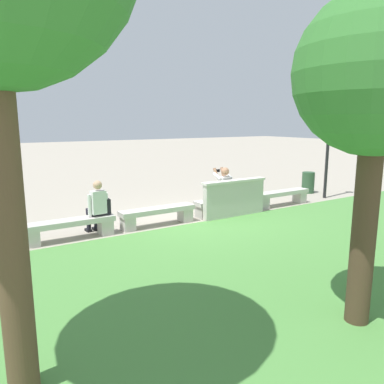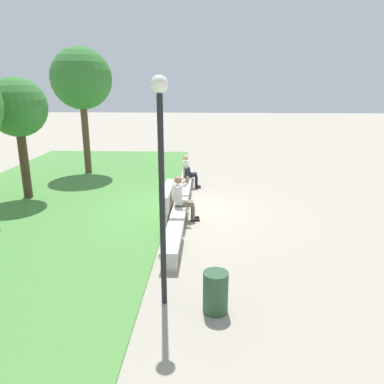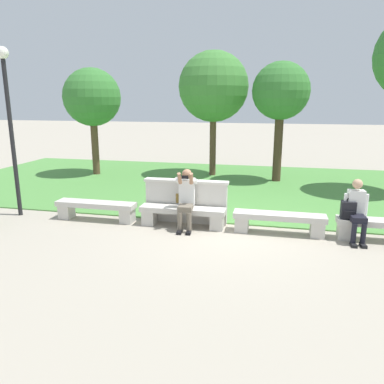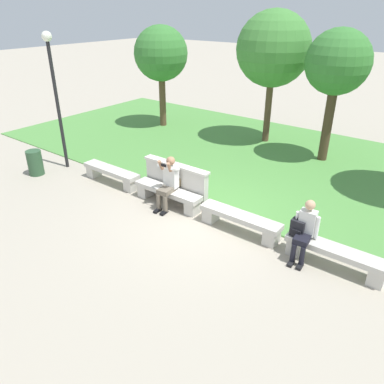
{
  "view_description": "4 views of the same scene",
  "coord_description": "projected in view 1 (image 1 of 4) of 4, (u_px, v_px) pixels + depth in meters",
  "views": [
    {
      "loc": [
        5.1,
        8.05,
        2.55
      ],
      "look_at": [
        0.03,
        -0.05,
        0.73
      ],
      "focal_mm": 35.0,
      "sensor_mm": 36.0,
      "label": 1
    },
    {
      "loc": [
        -11.2,
        -0.82,
        3.85
      ],
      "look_at": [
        -0.79,
        -0.35,
        0.81
      ],
      "focal_mm": 35.0,
      "sensor_mm": 36.0,
      "label": 2
    },
    {
      "loc": [
        0.93,
        -7.83,
        2.79
      ],
      "look_at": [
        -0.83,
        -0.07,
        0.83
      ],
      "focal_mm": 35.0,
      "sensor_mm": 36.0,
      "label": 3
    },
    {
      "loc": [
        4.58,
        -6.36,
        4.61
      ],
      "look_at": [
        -0.08,
        -0.27,
        0.76
      ],
      "focal_mm": 35.0,
      "sensor_mm": 36.0,
      "label": 4
    }
  ],
  "objects": [
    {
      "name": "bench_mid",
      "position": [
        158.0,
        214.0,
        9.23
      ],
      "size": [
        1.94,
        0.4,
        0.45
      ],
      "color": "beige",
      "rests_on": "ground"
    },
    {
      "name": "backrest_wall_with_plaque",
      "position": [
        234.0,
        198.0,
        10.01
      ],
      "size": [
        1.97,
        0.24,
        1.01
      ],
      "color": "beige",
      "rests_on": "ground"
    },
    {
      "name": "backpack",
      "position": [
        103.0,
        207.0,
        8.5
      ],
      "size": [
        0.28,
        0.24,
        0.43
      ],
      "color": "black",
      "rests_on": "bench_far"
    },
    {
      "name": "person_distant",
      "position": [
        97.0,
        206.0,
        8.43
      ],
      "size": [
        0.48,
        0.69,
        1.26
      ],
      "color": "black",
      "rests_on": "ground"
    },
    {
      "name": "bench_near",
      "position": [
        226.0,
        204.0,
        10.34
      ],
      "size": [
        1.94,
        0.4,
        0.45
      ],
      "color": "beige",
      "rests_on": "ground"
    },
    {
      "name": "tree_left_background",
      "position": [
        378.0,
        77.0,
        4.24
      ],
      "size": [
        1.92,
        1.92,
        4.06
      ],
      "color": "#4C3826",
      "rests_on": "ground"
    },
    {
      "name": "ground_plane",
      "position": [
        194.0,
        219.0,
        9.84
      ],
      "size": [
        80.0,
        80.0,
        0.0
      ],
      "primitive_type": "plane",
      "color": "#A89E8C"
    },
    {
      "name": "bench_far",
      "position": [
        70.0,
        226.0,
        8.12
      ],
      "size": [
        1.94,
        0.4,
        0.45
      ],
      "color": "beige",
      "rests_on": "ground"
    },
    {
      "name": "grass_strip",
      "position": [
        335.0,
        277.0,
        6.19
      ],
      "size": [
        20.31,
        8.0,
        0.03
      ],
      "primitive_type": "cube",
      "color": "#518E42",
      "rests_on": "ground"
    },
    {
      "name": "bench_main",
      "position": [
        282.0,
        196.0,
        11.44
      ],
      "size": [
        1.94,
        0.4,
        0.45
      ],
      "color": "beige",
      "rests_on": "ground"
    },
    {
      "name": "person_photographer",
      "position": [
        222.0,
        188.0,
        10.26
      ],
      "size": [
        0.5,
        0.75,
        1.32
      ],
      "color": "black",
      "rests_on": "ground"
    },
    {
      "name": "trash_bin",
      "position": [
        308.0,
        183.0,
        13.42
      ],
      "size": [
        0.44,
        0.44,
        0.75
      ],
      "primitive_type": "cylinder",
      "color": "#2D5133",
      "rests_on": "ground"
    },
    {
      "name": "lamp_post",
      "position": [
        330.0,
        120.0,
        12.12
      ],
      "size": [
        0.28,
        0.28,
        3.98
      ],
      "color": "black",
      "rests_on": "ground"
    }
  ]
}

